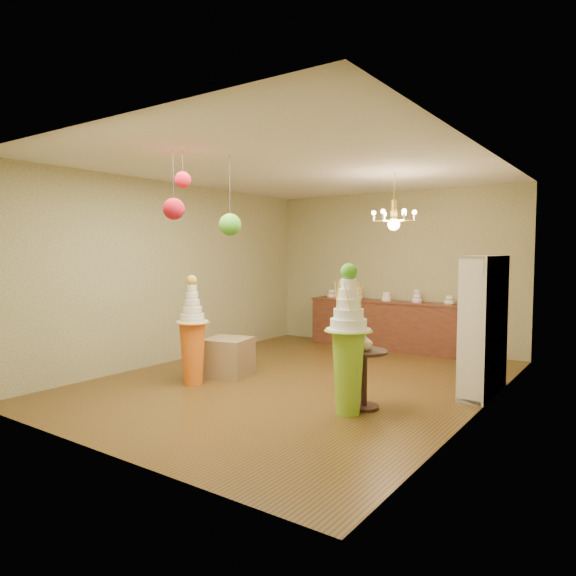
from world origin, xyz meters
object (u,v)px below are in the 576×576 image
Objects in this scene: pedestal_orange at (193,343)px; sideboard at (386,324)px; pedestal_green at (348,352)px; round_table at (364,371)px.

pedestal_orange is 0.50× the size of sideboard.
sideboard is (1.11, 3.99, -0.10)m from pedestal_orange.
pedestal_orange is 4.14m from sideboard.
pedestal_green is 4.14m from sideboard.
round_table is (1.35, -3.62, -0.03)m from sideboard.
pedestal_green is 0.57× the size of sideboard.
pedestal_orange is at bearing -105.60° from sideboard.
sideboard reaches higher than round_table.
sideboard is (-1.30, 3.92, -0.23)m from pedestal_green.
pedestal_green is at bearing -100.26° from round_table.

